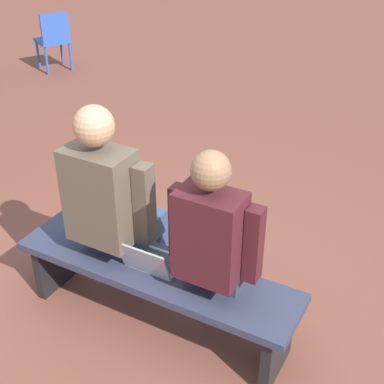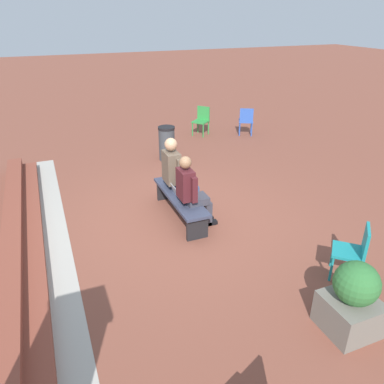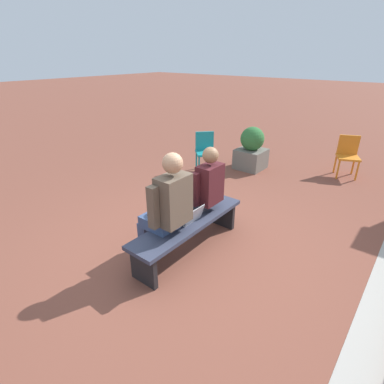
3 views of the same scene
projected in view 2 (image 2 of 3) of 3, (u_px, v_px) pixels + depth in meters
ground_plane at (180, 218)px, 6.89m from camera, size 60.00×60.00×0.00m
concrete_strip at (57, 241)px, 6.20m from camera, size 7.92×0.40×0.01m
brick_steps at (20, 242)px, 5.96m from camera, size 7.12×0.60×0.30m
bench at (180, 200)px, 6.79m from camera, size 1.80×0.44×0.45m
person_student at (191, 190)px, 6.34m from camera, size 0.53×0.67×1.33m
person_adult at (177, 173)px, 6.91m from camera, size 0.59×0.75×1.43m
laptop at (179, 192)px, 6.73m from camera, size 0.32×0.29×0.21m
plastic_chair_mid_courtyard at (202, 119)px, 11.34m from camera, size 0.59×0.59×0.84m
plastic_chair_near_bench_left at (246, 120)px, 11.28m from camera, size 0.57×0.57×0.84m
plastic_chair_by_pillar at (355, 249)px, 5.17m from camera, size 0.59×0.59×0.84m
planter at (353, 300)px, 4.33m from camera, size 0.60×0.60×0.94m
litter_bin at (167, 143)px, 9.42m from camera, size 0.42×0.42×0.86m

